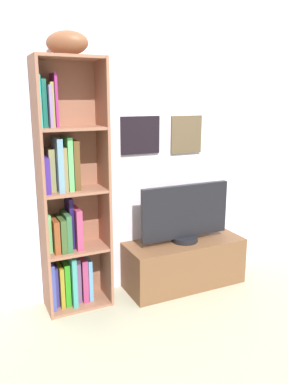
% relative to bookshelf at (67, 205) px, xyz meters
% --- Properties ---
extents(ground, '(5.20, 5.20, 0.04)m').
position_rel_bookshelf_xyz_m(ground, '(0.77, -0.99, -0.82)').
color(ground, '#A8A78C').
extents(back_wall, '(4.80, 0.08, 2.53)m').
position_rel_bookshelf_xyz_m(back_wall, '(0.77, 0.14, 0.47)').
color(back_wall, silver).
rests_on(back_wall, ground).
extents(bookshelf, '(0.48, 0.27, 1.82)m').
position_rel_bookshelf_xyz_m(bookshelf, '(0.00, 0.00, 0.00)').
color(bookshelf, '#986249').
rests_on(bookshelf, ground).
extents(football, '(0.32, 0.28, 0.16)m').
position_rel_bookshelf_xyz_m(football, '(0.04, -0.03, 1.11)').
color(football, brown).
rests_on(football, bookshelf).
extents(tv_stand, '(1.00, 0.39, 0.39)m').
position_rel_bookshelf_xyz_m(tv_stand, '(0.95, -0.09, -0.60)').
color(tv_stand, brown).
rests_on(tv_stand, ground).
extents(television, '(0.78, 0.22, 0.48)m').
position_rel_bookshelf_xyz_m(television, '(0.95, -0.09, -0.17)').
color(television, black).
rests_on(television, tv_stand).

